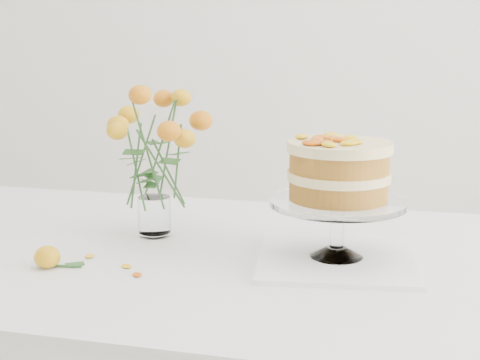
# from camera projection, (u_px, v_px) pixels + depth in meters

# --- Properties ---
(table) EXTENTS (1.43, 0.93, 0.76)m
(table) POSITION_uv_depth(u_px,v_px,m) (162.00, 283.00, 1.47)
(table) COLOR tan
(table) RESTS_ON ground
(napkin) EXTENTS (0.35, 0.35, 0.01)m
(napkin) POSITION_uv_depth(u_px,v_px,m) (336.00, 259.00, 1.36)
(napkin) COLOR white
(napkin) RESTS_ON table
(cake_stand) EXTENTS (0.28, 0.28, 0.25)m
(cake_stand) POSITION_uv_depth(u_px,v_px,m) (339.00, 177.00, 1.33)
(cake_stand) COLOR white
(cake_stand) RESTS_ON napkin
(rose_vase) EXTENTS (0.30, 0.30, 0.37)m
(rose_vase) POSITION_uv_depth(u_px,v_px,m) (152.00, 143.00, 1.50)
(rose_vase) COLOR white
(rose_vase) RESTS_ON table
(loose_rose_near) EXTENTS (0.09, 0.05, 0.04)m
(loose_rose_near) POSITION_uv_depth(u_px,v_px,m) (47.00, 257.00, 1.32)
(loose_rose_near) COLOR #EDAA14
(loose_rose_near) RESTS_ON table
(stray_petal_a) EXTENTS (0.03, 0.02, 0.00)m
(stray_petal_a) POSITION_uv_depth(u_px,v_px,m) (89.00, 256.00, 1.39)
(stray_petal_a) COLOR yellow
(stray_petal_a) RESTS_ON table
(stray_petal_b) EXTENTS (0.03, 0.02, 0.00)m
(stray_petal_b) POSITION_uv_depth(u_px,v_px,m) (126.00, 266.00, 1.33)
(stray_petal_b) COLOR yellow
(stray_petal_b) RESTS_ON table
(stray_petal_c) EXTENTS (0.03, 0.02, 0.00)m
(stray_petal_c) POSITION_uv_depth(u_px,v_px,m) (137.00, 275.00, 1.28)
(stray_petal_c) COLOR yellow
(stray_petal_c) RESTS_ON table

